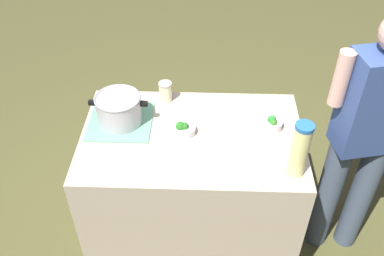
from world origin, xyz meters
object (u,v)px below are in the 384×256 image
Objects in this scene: broccoli_bowl_center at (272,123)px; person_cook at (364,139)px; mason_jar at (165,92)px; lemonade_pitcher at (300,150)px; cooking_pot at (119,109)px; broccoli_bowl_front at (184,129)px.

person_cook is at bearing -4.13° from broccoli_bowl_center.
mason_jar is 1.14m from person_cook.
broccoli_bowl_center is (-0.08, 0.33, -0.12)m from lemonade_pitcher.
cooking_pot is 0.37m from broccoli_bowl_front.
person_cook is (0.42, 0.29, -0.19)m from lemonade_pitcher.
mason_jar is 1.02× the size of broccoli_bowl_front.
lemonade_pitcher is 0.36m from broccoli_bowl_center.
cooking_pot is 0.32m from mason_jar.
broccoli_bowl_center is at bearing -1.39° from cooking_pot.
person_cook is (0.50, -0.04, -0.06)m from broccoli_bowl_center.
broccoli_bowl_front is 0.48m from broccoli_bowl_center.
cooking_pot is 2.69× the size of broccoli_bowl_front.
cooking_pot is 1.05× the size of lemonade_pitcher.
cooking_pot is at bearing -138.06° from mason_jar.
lemonade_pitcher is at bearing -20.90° from cooking_pot.
person_cook is (1.10, -0.27, -0.09)m from mason_jar.
broccoli_bowl_front is at bearing -172.86° from broccoli_bowl_center.
person_cook is at bearing 1.35° from broccoli_bowl_front.
lemonade_pitcher is at bearing -75.98° from broccoli_bowl_center.
mason_jar is 0.32m from broccoli_bowl_front.
broccoli_bowl_front is 0.07× the size of person_cook.
person_cook is at bearing -2.42° from cooking_pot.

